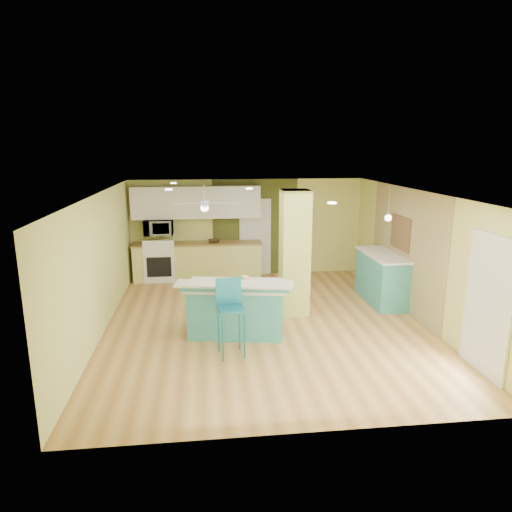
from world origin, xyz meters
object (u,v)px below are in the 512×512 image
(bar_stool, at_px, (230,305))
(side_counter, at_px, (382,277))
(peninsula, at_px, (236,308))
(canister, at_px, (245,281))
(fruit_bowl, at_px, (214,241))

(bar_stool, distance_m, side_counter, 4.11)
(peninsula, height_order, canister, canister)
(peninsula, xyz_separation_m, bar_stool, (-0.16, -0.81, 0.35))
(side_counter, bearing_deg, peninsula, -156.70)
(fruit_bowl, height_order, canister, canister)
(peninsula, bearing_deg, bar_stool, -91.46)
(bar_stool, bearing_deg, canister, 59.12)
(side_counter, relative_size, canister, 10.39)
(side_counter, bearing_deg, bar_stool, -147.20)
(canister, bearing_deg, fruit_bowl, 97.14)
(peninsula, distance_m, canister, 0.54)
(side_counter, relative_size, fruit_bowl, 5.42)
(peninsula, xyz_separation_m, side_counter, (3.29, 1.42, 0.05))
(peninsula, height_order, side_counter, side_counter)
(peninsula, distance_m, side_counter, 3.58)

